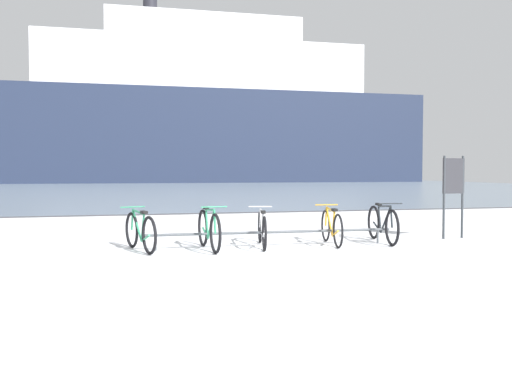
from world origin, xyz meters
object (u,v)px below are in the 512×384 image
Objects in this scene: bicycle_0 at (140,231)px; bicycle_1 at (209,230)px; bicycle_4 at (382,224)px; bicycle_3 at (331,227)px; info_sign at (453,183)px; ferry_ship at (211,114)px; bicycle_2 at (262,229)px.

bicycle_0 is 0.94× the size of bicycle_1.
bicycle_3 is at bearing -176.36° from bicycle_4.
info_sign is (6.52, 0.22, 0.82)m from bicycle_0.
bicycle_0 reaches higher than bicycle_3.
bicycle_1 is 3.56m from bicycle_4.
ferry_ship is at bearing 81.14° from bicycle_1.
ferry_ship reaches higher than info_sign.
info_sign is (2.87, 0.27, 0.83)m from bicycle_3.
info_sign is at bearing 6.51° from bicycle_4.
bicycle_2 is 0.94× the size of bicycle_4.
ferry_ship is (8.68, 55.71, 8.07)m from bicycle_1.
bicycle_4 is at bearing 3.64° from bicycle_3.
bicycle_0 is 1.23m from bicycle_1.
bicycle_3 is 3.00m from info_sign.
info_sign is at bearing 5.39° from bicycle_3.
bicycle_0 is at bearing -178.09° from info_sign.
bicycle_4 is (4.77, 0.02, 0.02)m from bicycle_0.
bicycle_2 is 1.05× the size of bicycle_3.
bicycle_0 is 2.26m from bicycle_2.
bicycle_2 is at bearing -179.53° from bicycle_4.
bicycle_1 is 56.95m from ferry_ship.
bicycle_3 reaches higher than bicycle_2.
bicycle_4 reaches higher than bicycle_0.
bicycle_2 is 1.39m from bicycle_3.
info_sign is at bearing 4.03° from bicycle_1.
bicycle_0 is 57.00m from ferry_ship.
bicycle_3 is at bearing -96.42° from ferry_ship.
bicycle_1 reaches higher than bicycle_2.
bicycle_3 is 0.91× the size of info_sign.
bicycle_3 is at bearing 2.42° from bicycle_1.
bicycle_2 is 4.34m from info_sign.
bicycle_0 is at bearing -179.78° from bicycle_4.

